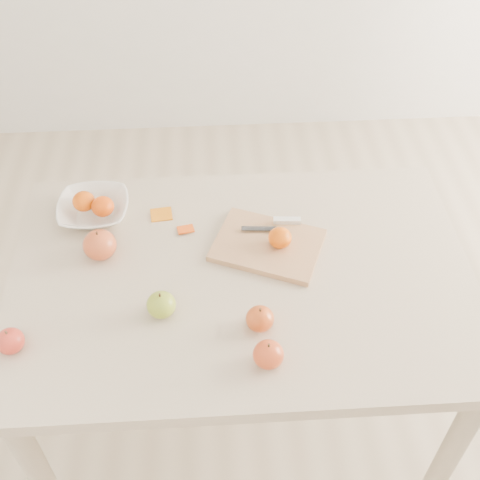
{
  "coord_description": "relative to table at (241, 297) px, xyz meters",
  "views": [
    {
      "loc": [
        -0.07,
        -1.03,
        1.91
      ],
      "look_at": [
        0.0,
        0.05,
        0.82
      ],
      "focal_mm": 45.0,
      "sensor_mm": 36.0,
      "label": 1
    }
  ],
  "objects": [
    {
      "name": "ground",
      "position": [
        0.0,
        0.0,
        -0.65
      ],
      "size": [
        3.5,
        3.5,
        0.0
      ],
      "primitive_type": "plane",
      "color": "#C6B293",
      "rests_on": "ground"
    },
    {
      "name": "table",
      "position": [
        0.0,
        0.0,
        0.0
      ],
      "size": [
        1.2,
        0.8,
        0.75
      ],
      "color": "#C5B095",
      "rests_on": "ground"
    },
    {
      "name": "cutting_board",
      "position": [
        0.08,
        0.09,
        0.11
      ],
      "size": [
        0.33,
        0.29,
        0.02
      ],
      "primitive_type": "cube",
      "rotation": [
        0.0,
        0.0,
        -0.39
      ],
      "color": "tan",
      "rests_on": "table"
    },
    {
      "name": "board_tangerine",
      "position": [
        0.11,
        0.08,
        0.14
      ],
      "size": [
        0.06,
        0.06,
        0.05
      ],
      "primitive_type": "ellipsoid",
      "color": "#CC4B07",
      "rests_on": "cutting_board"
    },
    {
      "name": "fruit_bowl",
      "position": [
        -0.4,
        0.24,
        0.12
      ],
      "size": [
        0.2,
        0.2,
        0.05
      ],
      "primitive_type": "imported",
      "color": "white",
      "rests_on": "table"
    },
    {
      "name": "bowl_tangerine_near",
      "position": [
        -0.42,
        0.25,
        0.15
      ],
      "size": [
        0.06,
        0.06,
        0.05
      ],
      "primitive_type": "ellipsoid",
      "color": "#DF4607",
      "rests_on": "fruit_bowl"
    },
    {
      "name": "bowl_tangerine_far",
      "position": [
        -0.37,
        0.23,
        0.15
      ],
      "size": [
        0.06,
        0.06,
        0.06
      ],
      "primitive_type": "ellipsoid",
      "color": "#E94D08",
      "rests_on": "fruit_bowl"
    },
    {
      "name": "orange_peel_a",
      "position": [
        -0.21,
        0.23,
        0.1
      ],
      "size": [
        0.06,
        0.05,
        0.01
      ],
      "primitive_type": "cube",
      "rotation": [
        0.21,
        0.0,
        0.11
      ],
      "color": "orange",
      "rests_on": "table"
    },
    {
      "name": "orange_peel_b",
      "position": [
        -0.14,
        0.17,
        0.1
      ],
      "size": [
        0.05,
        0.04,
        0.01
      ],
      "primitive_type": "cube",
      "rotation": [
        -0.14,
        0.0,
        0.19
      ],
      "color": "#E14E0F",
      "rests_on": "table"
    },
    {
      "name": "paring_knife",
      "position": [
        0.12,
        0.16,
        0.12
      ],
      "size": [
        0.17,
        0.05,
        0.01
      ],
      "color": "white",
      "rests_on": "cutting_board"
    },
    {
      "name": "apple_green",
      "position": [
        -0.2,
        -0.12,
        0.13
      ],
      "size": [
        0.07,
        0.07,
        0.06
      ],
      "primitive_type": "ellipsoid",
      "color": "olive",
      "rests_on": "table"
    },
    {
      "name": "apple_red_e",
      "position": [
        0.03,
        -0.17,
        0.13
      ],
      "size": [
        0.07,
        0.07,
        0.06
      ],
      "primitive_type": "ellipsoid",
      "color": "maroon",
      "rests_on": "table"
    },
    {
      "name": "apple_red_c",
      "position": [
        0.04,
        -0.27,
        0.13
      ],
      "size": [
        0.07,
        0.07,
        0.06
      ],
      "primitive_type": "ellipsoid",
      "color": "maroon",
      "rests_on": "table"
    },
    {
      "name": "apple_red_d",
      "position": [
        -0.54,
        -0.2,
        0.13
      ],
      "size": [
        0.07,
        0.07,
        0.06
      ],
      "primitive_type": "ellipsoid",
      "color": "maroon",
      "rests_on": "table"
    },
    {
      "name": "apple_red_a",
      "position": [
        -0.36,
        0.08,
        0.14
      ],
      "size": [
        0.09,
        0.09,
        0.08
      ],
      "primitive_type": "ellipsoid",
      "color": "maroon",
      "rests_on": "table"
    }
  ]
}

